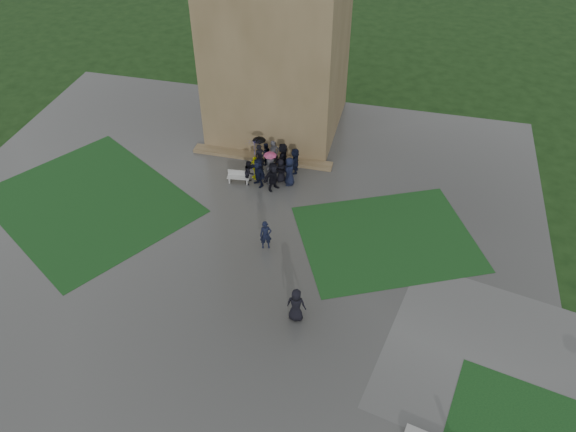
# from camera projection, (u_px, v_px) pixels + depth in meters

# --- Properties ---
(ground) EXTENTS (120.00, 120.00, 0.00)m
(ground) POSITION_uv_depth(u_px,v_px,m) (205.00, 278.00, 27.85)
(ground) COLOR black
(plaza) EXTENTS (34.00, 34.00, 0.02)m
(plaza) POSITION_uv_depth(u_px,v_px,m) (218.00, 250.00, 29.32)
(plaza) COLOR #393936
(plaza) RESTS_ON ground
(lawn_inset_left) EXTENTS (14.10, 13.46, 0.01)m
(lawn_inset_left) POSITION_uv_depth(u_px,v_px,m) (89.00, 203.00, 32.30)
(lawn_inset_left) COLOR #133615
(lawn_inset_left) RESTS_ON plaza
(lawn_inset_right) EXTENTS (11.12, 10.15, 0.01)m
(lawn_inset_right) POSITION_uv_depth(u_px,v_px,m) (387.00, 238.00, 30.01)
(lawn_inset_right) COLOR #133615
(lawn_inset_right) RESTS_ON plaza
(tower_plinth) EXTENTS (9.00, 0.80, 0.22)m
(tower_plinth) POSITION_uv_depth(u_px,v_px,m) (262.00, 157.00, 35.59)
(tower_plinth) COLOR brown
(tower_plinth) RESTS_ON plaza
(bench) EXTENTS (1.37, 0.56, 0.77)m
(bench) POSITION_uv_depth(u_px,v_px,m) (239.00, 177.00, 33.54)
(bench) COLOR #ACACA7
(bench) RESTS_ON plaza
(visitor_cluster) EXTENTS (3.11, 3.78, 2.63)m
(visitor_cluster) POSITION_uv_depth(u_px,v_px,m) (272.00, 164.00, 33.43)
(visitor_cluster) COLOR black
(visitor_cluster) RESTS_ON plaza
(pedestrian_mid) EXTENTS (0.72, 0.59, 1.70)m
(pedestrian_mid) POSITION_uv_depth(u_px,v_px,m) (266.00, 235.00, 28.95)
(pedestrian_mid) COLOR black
(pedestrian_mid) RESTS_ON plaza
(pedestrian_near) EXTENTS (0.91, 0.63, 1.83)m
(pedestrian_near) POSITION_uv_depth(u_px,v_px,m) (296.00, 305.00, 25.32)
(pedestrian_near) COLOR black
(pedestrian_near) RESTS_ON plaza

